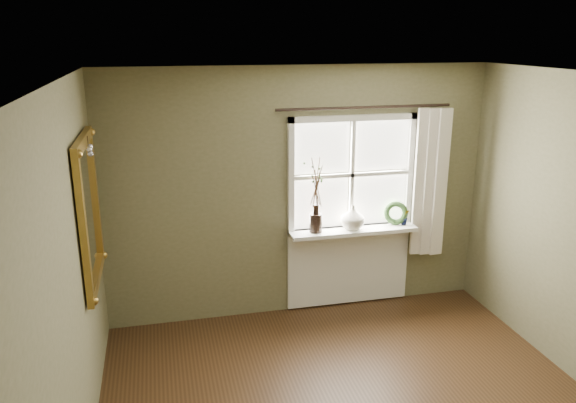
% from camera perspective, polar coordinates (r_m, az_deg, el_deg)
% --- Properties ---
extents(ceiling, '(4.50, 4.50, 0.00)m').
position_cam_1_polar(ceiling, '(3.44, 10.91, 11.64)').
color(ceiling, silver).
rests_on(ceiling, ground).
extents(wall_back, '(4.00, 0.10, 2.60)m').
position_cam_1_polar(wall_back, '(5.83, 1.08, 0.90)').
color(wall_back, '#6A6745').
rests_on(wall_back, ground).
extents(wall_left, '(0.10, 4.50, 2.60)m').
position_cam_1_polar(wall_left, '(3.57, -22.78, -11.07)').
color(wall_left, '#6A6745').
rests_on(wall_left, ground).
extents(window_frame, '(1.36, 0.06, 1.24)m').
position_cam_1_polar(window_frame, '(5.87, 6.47, 2.73)').
color(window_frame, white).
rests_on(window_frame, wall_back).
extents(window_sill, '(1.36, 0.26, 0.04)m').
position_cam_1_polar(window_sill, '(5.94, 6.64, -2.95)').
color(window_sill, white).
rests_on(window_sill, wall_back).
extents(window_apron, '(1.36, 0.04, 0.88)m').
position_cam_1_polar(window_apron, '(6.20, 6.16, -6.45)').
color(window_apron, white).
rests_on(window_apron, ground).
extents(dark_jug, '(0.18, 0.18, 0.19)m').
position_cam_1_polar(dark_jug, '(5.78, 2.84, -2.19)').
color(dark_jug, black).
rests_on(dark_jug, window_sill).
extents(cream_vase, '(0.31, 0.31, 0.26)m').
position_cam_1_polar(cream_vase, '(5.89, 6.59, -1.59)').
color(cream_vase, beige).
rests_on(cream_vase, window_sill).
extents(wreath, '(0.28, 0.20, 0.26)m').
position_cam_1_polar(wreath, '(6.12, 10.88, -1.41)').
color(wreath, '#27421D').
rests_on(wreath, window_sill).
extents(potted_plant_left, '(0.10, 0.08, 0.17)m').
position_cam_1_polar(potted_plant_left, '(5.79, 2.84, -2.30)').
color(potted_plant_left, '#27421D').
rests_on(potted_plant_left, window_sill).
extents(potted_plant_right, '(0.10, 0.08, 0.17)m').
position_cam_1_polar(potted_plant_right, '(6.12, 11.79, -1.56)').
color(potted_plant_right, '#27421D').
rests_on(potted_plant_right, window_sill).
extents(curtain, '(0.36, 0.12, 1.59)m').
position_cam_1_polar(curtain, '(6.15, 14.15, 1.84)').
color(curtain, silver).
rests_on(curtain, wall_back).
extents(curtain_rod, '(1.84, 0.03, 0.03)m').
position_cam_1_polar(curtain_rod, '(5.73, 7.85, 9.45)').
color(curtain_rod, black).
rests_on(curtain_rod, wall_back).
extents(gilt_mirror, '(0.10, 1.02, 1.22)m').
position_cam_1_polar(gilt_mirror, '(4.77, -19.54, -0.93)').
color(gilt_mirror, white).
rests_on(gilt_mirror, wall_left).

